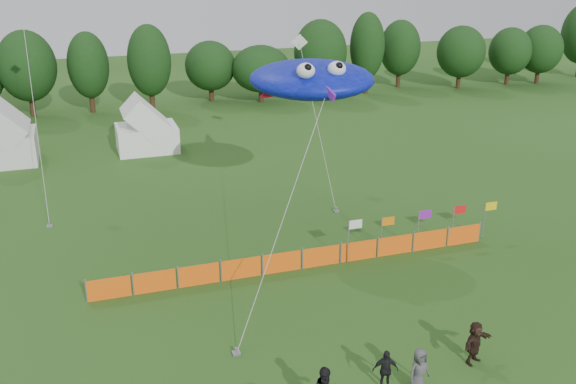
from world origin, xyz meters
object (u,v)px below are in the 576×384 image
object	(u,v)px
spectator_d	(385,370)
tent_left	(6,138)
stingray_kite	(309,78)
barrier_fence	(302,259)
tent_right	(146,130)
spectator_f	(475,343)
spectator_e	(419,371)

from	to	relation	value
spectator_d	tent_left	bearing A→B (deg)	128.64
tent_left	stingray_kite	xyz separation A→B (m)	(16.58, -17.68, 6.47)
barrier_fence	spectator_d	xyz separation A→B (m)	(-0.28, -9.47, 0.28)
tent_right	stingray_kite	distance (m)	19.87
tent_left	barrier_fence	distance (m)	26.73
tent_left	spectator_f	bearing A→B (deg)	-60.03
spectator_d	spectator_e	world-z (taller)	spectator_e
tent_left	spectator_e	bearing A→B (deg)	-64.61
spectator_e	spectator_f	xyz separation A→B (m)	(2.81, 0.85, 0.00)
spectator_f	spectator_d	bearing A→B (deg)	161.92
spectator_f	stingray_kite	xyz separation A→B (m)	(-1.57, 13.79, 7.46)
barrier_fence	tent_left	bearing A→B (deg)	123.10
barrier_fence	stingray_kite	bearing A→B (deg)	66.90
tent_right	spectator_e	distance (m)	32.60
tent_right	barrier_fence	xyz separation A→B (m)	(4.66, -22.18, -1.12)
tent_right	spectator_d	world-z (taller)	tent_right
tent_left	spectator_d	distance (m)	34.91
tent_right	spectator_d	distance (m)	31.96
spectator_e	spectator_f	bearing A→B (deg)	3.41
tent_left	spectator_d	bearing A→B (deg)	-65.80
spectator_f	spectator_e	bearing A→B (deg)	173.37
tent_left	tent_right	distance (m)	9.93
spectator_f	stingray_kite	world-z (taller)	stingray_kite
spectator_d	spectator_f	size ratio (longest dim) A/B	0.92
tent_right	spectator_f	bearing A→B (deg)	-75.27
barrier_fence	stingray_kite	distance (m)	9.32
spectator_d	stingray_kite	bearing A→B (deg)	95.30
barrier_fence	spectator_e	bearing A→B (deg)	-85.63
spectator_d	spectator_e	distance (m)	1.15
spectator_e	tent_left	bearing A→B (deg)	101.99
barrier_fence	spectator_e	distance (m)	9.99
spectator_d	tent_right	bearing A→B (deg)	112.32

